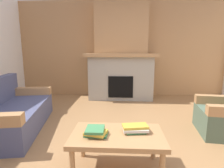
{
  "coord_description": "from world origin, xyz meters",
  "views": [
    {
      "loc": [
        0.04,
        -2.41,
        1.32
      ],
      "look_at": [
        -0.14,
        0.81,
        0.72
      ],
      "focal_mm": 29.31,
      "sensor_mm": 36.0,
      "label": 1
    }
  ],
  "objects": [
    {
      "name": "book_stack_near_edge",
      "position": [
        -0.24,
        -0.61,
        0.47
      ],
      "size": [
        0.25,
        0.23,
        0.08
      ],
      "color": "#3D7F4C",
      "rests_on": "coffee_table"
    },
    {
      "name": "ground",
      "position": [
        0.0,
        0.0,
        0.0
      ],
      "size": [
        9.0,
        9.0,
        0.0
      ],
      "primitive_type": "plane",
      "color": "olive"
    },
    {
      "name": "couch",
      "position": [
        -1.81,
        0.41,
        0.29
      ],
      "size": [
        1.14,
        1.92,
        0.85
      ],
      "color": "#474C6B",
      "rests_on": "ground"
    },
    {
      "name": "coffee_table",
      "position": [
        -0.01,
        -0.56,
        0.38
      ],
      "size": [
        1.0,
        0.6,
        0.43
      ],
      "color": "#A87A4C",
      "rests_on": "ground"
    },
    {
      "name": "book_stack_center",
      "position": [
        0.19,
        -0.5,
        0.47
      ],
      "size": [
        0.3,
        0.22,
        0.08
      ],
      "color": "#3D7F4C",
      "rests_on": "coffee_table"
    },
    {
      "name": "wall_back_wood_panel",
      "position": [
        0.0,
        3.0,
        1.35
      ],
      "size": [
        6.0,
        0.12,
        2.7
      ],
      "primitive_type": "cube",
      "color": "#A87A4C",
      "rests_on": "ground"
    },
    {
      "name": "fireplace",
      "position": [
        0.0,
        2.62,
        1.16
      ],
      "size": [
        1.9,
        0.82,
        2.7
      ],
      "color": "gray",
      "rests_on": "ground"
    }
  ]
}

